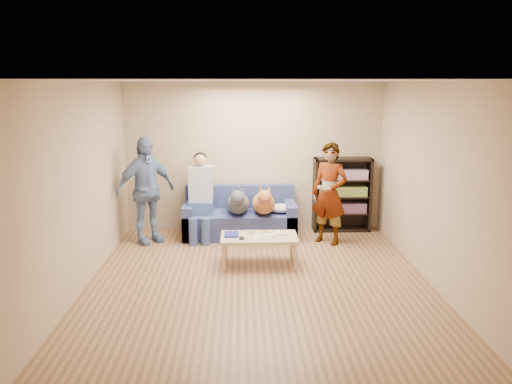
{
  "coord_description": "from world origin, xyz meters",
  "views": [
    {
      "loc": [
        -0.23,
        -6.21,
        2.57
      ],
      "look_at": [
        0.0,
        1.2,
        0.95
      ],
      "focal_mm": 35.0,
      "sensor_mm": 36.0,
      "label": 1
    }
  ],
  "objects_px": {
    "dog_tan": "(264,203)",
    "coffee_table": "(259,239)",
    "sofa": "(240,219)",
    "dog_gray": "(238,203)",
    "notebook_blue": "(231,234)",
    "person_seated": "(201,193)",
    "person_standing_left": "(146,190)",
    "person_standing_right": "(329,194)",
    "camera_silver": "(251,232)",
    "bookshelf": "(342,193)"
  },
  "relations": [
    {
      "from": "person_standing_left",
      "to": "notebook_blue",
      "type": "height_order",
      "value": "person_standing_left"
    },
    {
      "from": "person_standing_left",
      "to": "bookshelf",
      "type": "xyz_separation_m",
      "value": [
        3.33,
        0.59,
        -0.19
      ]
    },
    {
      "from": "dog_tan",
      "to": "camera_silver",
      "type": "bearing_deg",
      "value": -102.46
    },
    {
      "from": "person_standing_right",
      "to": "notebook_blue",
      "type": "xyz_separation_m",
      "value": [
        -1.57,
        -0.89,
        -0.39
      ]
    },
    {
      "from": "dog_gray",
      "to": "coffee_table",
      "type": "bearing_deg",
      "value": -75.96
    },
    {
      "from": "camera_silver",
      "to": "bookshelf",
      "type": "height_order",
      "value": "bookshelf"
    },
    {
      "from": "person_standing_right",
      "to": "camera_silver",
      "type": "relative_size",
      "value": 15.02
    },
    {
      "from": "notebook_blue",
      "to": "person_standing_right",
      "type": "bearing_deg",
      "value": 29.58
    },
    {
      "from": "dog_tan",
      "to": "dog_gray",
      "type": "bearing_deg",
      "value": 177.38
    },
    {
      "from": "notebook_blue",
      "to": "camera_silver",
      "type": "height_order",
      "value": "camera_silver"
    },
    {
      "from": "person_standing_left",
      "to": "sofa",
      "type": "xyz_separation_m",
      "value": [
        1.53,
        0.36,
        -0.59
      ]
    },
    {
      "from": "person_seated",
      "to": "dog_tan",
      "type": "xyz_separation_m",
      "value": [
        1.06,
        -0.1,
        -0.15
      ]
    },
    {
      "from": "sofa",
      "to": "coffee_table",
      "type": "bearing_deg",
      "value": -79.04
    },
    {
      "from": "person_standing_right",
      "to": "camera_silver",
      "type": "bearing_deg",
      "value": -111.01
    },
    {
      "from": "person_standing_left",
      "to": "sofa",
      "type": "distance_m",
      "value": 1.68
    },
    {
      "from": "notebook_blue",
      "to": "camera_silver",
      "type": "distance_m",
      "value": 0.29
    },
    {
      "from": "person_standing_left",
      "to": "dog_gray",
      "type": "bearing_deg",
      "value": -32.19
    },
    {
      "from": "dog_tan",
      "to": "coffee_table",
      "type": "xyz_separation_m",
      "value": [
        -0.12,
        -1.21,
        -0.25
      ]
    },
    {
      "from": "dog_gray",
      "to": "dog_tan",
      "type": "distance_m",
      "value": 0.43
    },
    {
      "from": "sofa",
      "to": "dog_gray",
      "type": "xyz_separation_m",
      "value": [
        -0.03,
        -0.21,
        0.34
      ]
    },
    {
      "from": "dog_tan",
      "to": "coffee_table",
      "type": "relative_size",
      "value": 1.05
    },
    {
      "from": "notebook_blue",
      "to": "person_seated",
      "type": "height_order",
      "value": "person_seated"
    },
    {
      "from": "dog_gray",
      "to": "coffee_table",
      "type": "distance_m",
      "value": 1.29
    },
    {
      "from": "dog_tan",
      "to": "sofa",
      "type": "bearing_deg",
      "value": 150.38
    },
    {
      "from": "notebook_blue",
      "to": "dog_tan",
      "type": "xyz_separation_m",
      "value": [
        0.52,
        1.16,
        0.19
      ]
    },
    {
      "from": "sofa",
      "to": "camera_silver",
      "type": "bearing_deg",
      "value": -83.15
    },
    {
      "from": "coffee_table",
      "to": "notebook_blue",
      "type": "bearing_deg",
      "value": 172.87
    },
    {
      "from": "person_standing_left",
      "to": "dog_gray",
      "type": "distance_m",
      "value": 1.53
    },
    {
      "from": "person_standing_left",
      "to": "dog_gray",
      "type": "xyz_separation_m",
      "value": [
        1.5,
        0.15,
        -0.25
      ]
    },
    {
      "from": "sofa",
      "to": "person_seated",
      "type": "relative_size",
      "value": 1.29
    },
    {
      "from": "coffee_table",
      "to": "person_standing_right",
      "type": "bearing_deg",
      "value": 38.81
    },
    {
      "from": "person_standing_right",
      "to": "person_standing_left",
      "type": "distance_m",
      "value": 2.98
    },
    {
      "from": "notebook_blue",
      "to": "sofa",
      "type": "bearing_deg",
      "value": 84.98
    },
    {
      "from": "sofa",
      "to": "coffee_table",
      "type": "distance_m",
      "value": 1.47
    },
    {
      "from": "person_standing_left",
      "to": "dog_gray",
      "type": "relative_size",
      "value": 1.42
    },
    {
      "from": "person_standing_right",
      "to": "dog_gray",
      "type": "height_order",
      "value": "person_standing_right"
    },
    {
      "from": "notebook_blue",
      "to": "dog_gray",
      "type": "xyz_separation_m",
      "value": [
        0.09,
        1.18,
        0.19
      ]
    },
    {
      "from": "person_standing_right",
      "to": "sofa",
      "type": "relative_size",
      "value": 0.87
    },
    {
      "from": "sofa",
      "to": "dog_tan",
      "type": "height_order",
      "value": "dog_tan"
    },
    {
      "from": "sofa",
      "to": "bookshelf",
      "type": "relative_size",
      "value": 1.46
    },
    {
      "from": "dog_tan",
      "to": "bookshelf",
      "type": "xyz_separation_m",
      "value": [
        1.4,
        0.46,
        0.06
      ]
    },
    {
      "from": "person_standing_left",
      "to": "bookshelf",
      "type": "height_order",
      "value": "person_standing_left"
    },
    {
      "from": "notebook_blue",
      "to": "bookshelf",
      "type": "distance_m",
      "value": 2.53
    },
    {
      "from": "notebook_blue",
      "to": "person_seated",
      "type": "distance_m",
      "value": 1.41
    },
    {
      "from": "dog_gray",
      "to": "dog_tan",
      "type": "height_order",
      "value": "dog_tan"
    },
    {
      "from": "camera_silver",
      "to": "coffee_table",
      "type": "xyz_separation_m",
      "value": [
        0.12,
        -0.12,
        -0.07
      ]
    },
    {
      "from": "coffee_table",
      "to": "dog_tan",
      "type": "bearing_deg",
      "value": 84.3
    },
    {
      "from": "notebook_blue",
      "to": "dog_tan",
      "type": "distance_m",
      "value": 1.29
    },
    {
      "from": "dog_tan",
      "to": "coffee_table",
      "type": "distance_m",
      "value": 1.24
    },
    {
      "from": "notebook_blue",
      "to": "camera_silver",
      "type": "relative_size",
      "value": 2.36
    }
  ]
}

